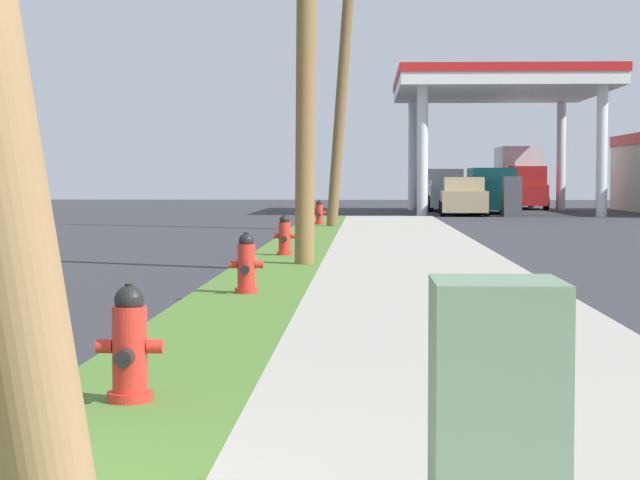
{
  "coord_description": "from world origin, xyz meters",
  "views": [
    {
      "loc": [
        2.15,
        -4.09,
        1.52
      ],
      "look_at": [
        1.47,
        13.09,
        0.62
      ],
      "focal_mm": 66.37,
      "sensor_mm": 36.0,
      "label": 1
    }
  ],
  "objects_px": {
    "utility_pole_background": "(343,68)",
    "utility_cabinet": "(496,417)",
    "car_tan_by_near_pump": "(463,198)",
    "truck_silver_at_forecourt": "(444,191)",
    "truck_red_at_far_bay": "(519,179)",
    "fire_hydrant_third": "(285,237)",
    "fire_hydrant_second": "(246,267)",
    "truck_teal_on_apron": "(488,192)",
    "fire_hydrant_fifth": "(319,214)",
    "fire_hydrant_fourth": "(304,223)",
    "fire_hydrant_nearest": "(130,350)"
  },
  "relations": [
    {
      "from": "fire_hydrant_second",
      "to": "truck_teal_on_apron",
      "type": "height_order",
      "value": "truck_teal_on_apron"
    },
    {
      "from": "fire_hydrant_second",
      "to": "utility_pole_background",
      "type": "relative_size",
      "value": 0.08
    },
    {
      "from": "car_tan_by_near_pump",
      "to": "fire_hydrant_fifth",
      "type": "bearing_deg",
      "value": -113.06
    },
    {
      "from": "fire_hydrant_second",
      "to": "car_tan_by_near_pump",
      "type": "height_order",
      "value": "car_tan_by_near_pump"
    },
    {
      "from": "truck_teal_on_apron",
      "to": "fire_hydrant_fifth",
      "type": "bearing_deg",
      "value": -113.32
    },
    {
      "from": "utility_pole_background",
      "to": "truck_teal_on_apron",
      "type": "height_order",
      "value": "utility_pole_background"
    },
    {
      "from": "fire_hydrant_third",
      "to": "truck_teal_on_apron",
      "type": "xyz_separation_m",
      "value": [
        6.8,
        30.1,
        0.47
      ]
    },
    {
      "from": "fire_hydrant_nearest",
      "to": "fire_hydrant_third",
      "type": "bearing_deg",
      "value": 90.04
    },
    {
      "from": "fire_hydrant_fifth",
      "to": "truck_teal_on_apron",
      "type": "bearing_deg",
      "value": 66.68
    },
    {
      "from": "fire_hydrant_fourth",
      "to": "truck_red_at_far_bay",
      "type": "relative_size",
      "value": 0.12
    },
    {
      "from": "car_tan_by_near_pump",
      "to": "truck_teal_on_apron",
      "type": "relative_size",
      "value": 0.83
    },
    {
      "from": "car_tan_by_near_pump",
      "to": "truck_silver_at_forecourt",
      "type": "xyz_separation_m",
      "value": [
        -0.35,
        7.07,
        0.19
      ]
    },
    {
      "from": "utility_pole_background",
      "to": "truck_teal_on_apron",
      "type": "xyz_separation_m",
      "value": [
        5.98,
        17.0,
        -3.84
      ]
    },
    {
      "from": "fire_hydrant_fifth",
      "to": "utility_pole_background",
      "type": "relative_size",
      "value": 0.08
    },
    {
      "from": "utility_pole_background",
      "to": "truck_silver_at_forecourt",
      "type": "distance_m",
      "value": 21.95
    },
    {
      "from": "fire_hydrant_third",
      "to": "fire_hydrant_fourth",
      "type": "bearing_deg",
      "value": 89.91
    },
    {
      "from": "fire_hydrant_third",
      "to": "truck_red_at_far_bay",
      "type": "relative_size",
      "value": 0.12
    },
    {
      "from": "utility_cabinet",
      "to": "fire_hydrant_second",
      "type": "bearing_deg",
      "value": 101.53
    },
    {
      "from": "fire_hydrant_fourth",
      "to": "truck_teal_on_apron",
      "type": "xyz_separation_m",
      "value": [
        6.79,
        23.51,
        0.47
      ]
    },
    {
      "from": "fire_hydrant_nearest",
      "to": "fire_hydrant_fifth",
      "type": "bearing_deg",
      "value": 89.9
    },
    {
      "from": "fire_hydrant_fourth",
      "to": "truck_teal_on_apron",
      "type": "distance_m",
      "value": 24.47
    },
    {
      "from": "fire_hydrant_second",
      "to": "fire_hydrant_third",
      "type": "height_order",
      "value": "same"
    },
    {
      "from": "fire_hydrant_third",
      "to": "utility_cabinet",
      "type": "distance_m",
      "value": 17.03
    },
    {
      "from": "fire_hydrant_second",
      "to": "utility_cabinet",
      "type": "distance_m",
      "value": 9.92
    },
    {
      "from": "utility_pole_background",
      "to": "utility_cabinet",
      "type": "bearing_deg",
      "value": -87.72
    },
    {
      "from": "truck_teal_on_apron",
      "to": "utility_cabinet",
      "type": "bearing_deg",
      "value": -95.81
    },
    {
      "from": "utility_cabinet",
      "to": "car_tan_by_near_pump",
      "type": "xyz_separation_m",
      "value": [
        3.47,
        44.12,
        0.14
      ]
    },
    {
      "from": "fire_hydrant_third",
      "to": "truck_red_at_far_bay",
      "type": "xyz_separation_m",
      "value": [
        9.16,
        38.19,
        1.04
      ]
    },
    {
      "from": "fire_hydrant_fourth",
      "to": "truck_silver_at_forecourt",
      "type": "xyz_separation_m",
      "value": [
        5.12,
        27.68,
        0.47
      ]
    },
    {
      "from": "utility_cabinet",
      "to": "truck_silver_at_forecourt",
      "type": "bearing_deg",
      "value": 86.51
    },
    {
      "from": "fire_hydrant_fifth",
      "to": "utility_cabinet",
      "type": "bearing_deg",
      "value": -86.44
    },
    {
      "from": "truck_teal_on_apron",
      "to": "truck_red_at_far_bay",
      "type": "xyz_separation_m",
      "value": [
        2.36,
        8.09,
        0.57
      ]
    },
    {
      "from": "fire_hydrant_second",
      "to": "fire_hydrant_fourth",
      "type": "height_order",
      "value": "same"
    },
    {
      "from": "fire_hydrant_fifth",
      "to": "utility_cabinet",
      "type": "relative_size",
      "value": 0.74
    },
    {
      "from": "truck_red_at_far_bay",
      "to": "fire_hydrant_third",
      "type": "bearing_deg",
      "value": -103.49
    },
    {
      "from": "fire_hydrant_second",
      "to": "truck_teal_on_apron",
      "type": "distance_m",
      "value": 37.91
    },
    {
      "from": "utility_pole_background",
      "to": "utility_cabinet",
      "type": "relative_size",
      "value": 9.05
    },
    {
      "from": "utility_cabinet",
      "to": "truck_silver_at_forecourt",
      "type": "relative_size",
      "value": 0.18
    },
    {
      "from": "utility_cabinet",
      "to": "truck_red_at_far_bay",
      "type": "height_order",
      "value": "truck_red_at_far_bay"
    },
    {
      "from": "fire_hydrant_second",
      "to": "truck_red_at_far_bay",
      "type": "distance_m",
      "value": 46.3
    },
    {
      "from": "fire_hydrant_third",
      "to": "truck_teal_on_apron",
      "type": "height_order",
      "value": "truck_teal_on_apron"
    },
    {
      "from": "utility_pole_background",
      "to": "car_tan_by_near_pump",
      "type": "height_order",
      "value": "utility_pole_background"
    },
    {
      "from": "utility_cabinet",
      "to": "truck_red_at_far_bay",
      "type": "xyz_separation_m",
      "value": [
        7.15,
        55.1,
        0.91
      ]
    },
    {
      "from": "fire_hydrant_fourth",
      "to": "truck_silver_at_forecourt",
      "type": "relative_size",
      "value": 0.13
    },
    {
      "from": "fire_hydrant_second",
      "to": "fire_hydrant_fifth",
      "type": "xyz_separation_m",
      "value": [
        0.03,
        21.67,
        0.0
      ]
    },
    {
      "from": "fire_hydrant_third",
      "to": "truck_silver_at_forecourt",
      "type": "xyz_separation_m",
      "value": [
        5.13,
        34.27,
        0.47
      ]
    },
    {
      "from": "fire_hydrant_nearest",
      "to": "fire_hydrant_fifth",
      "type": "relative_size",
      "value": 1.0
    },
    {
      "from": "fire_hydrant_second",
      "to": "fire_hydrant_fifth",
      "type": "relative_size",
      "value": 1.0
    },
    {
      "from": "truck_red_at_far_bay",
      "to": "utility_pole_background",
      "type": "bearing_deg",
      "value": -108.39
    },
    {
      "from": "truck_red_at_far_bay",
      "to": "fire_hydrant_fourth",
      "type": "bearing_deg",
      "value": -106.15
    }
  ]
}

